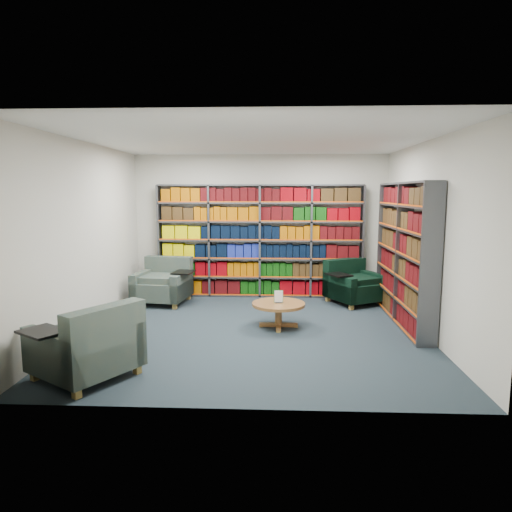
{
  "coord_description": "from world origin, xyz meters",
  "views": [
    {
      "loc": [
        0.33,
        -6.61,
        2.06
      ],
      "look_at": [
        0.0,
        0.6,
        1.05
      ],
      "focal_mm": 32.0,
      "sensor_mm": 36.0,
      "label": 1
    }
  ],
  "objects_px": {
    "chair_teal_left": "(164,285)",
    "coffee_table": "(279,308)",
    "chair_green_right": "(352,286)",
    "chair_teal_front": "(90,349)"
  },
  "relations": [
    {
      "from": "chair_teal_left",
      "to": "coffee_table",
      "type": "xyz_separation_m",
      "value": [
        2.15,
        -1.53,
        -0.03
      ]
    },
    {
      "from": "chair_teal_front",
      "to": "chair_green_right",
      "type": "bearing_deg",
      "value": 46.95
    },
    {
      "from": "chair_green_right",
      "to": "chair_teal_front",
      "type": "height_order",
      "value": "chair_teal_front"
    },
    {
      "from": "chair_green_right",
      "to": "coffee_table",
      "type": "relative_size",
      "value": 1.46
    },
    {
      "from": "chair_teal_left",
      "to": "chair_green_right",
      "type": "height_order",
      "value": "chair_teal_left"
    },
    {
      "from": "chair_green_right",
      "to": "chair_teal_left",
      "type": "bearing_deg",
      "value": -177.77
    },
    {
      "from": "chair_teal_left",
      "to": "chair_green_right",
      "type": "relative_size",
      "value": 0.96
    },
    {
      "from": "chair_teal_left",
      "to": "coffee_table",
      "type": "height_order",
      "value": "chair_teal_left"
    },
    {
      "from": "chair_green_right",
      "to": "coffee_table",
      "type": "xyz_separation_m",
      "value": [
        -1.39,
        -1.67,
        -0.02
      ]
    },
    {
      "from": "chair_green_right",
      "to": "chair_teal_front",
      "type": "relative_size",
      "value": 0.91
    }
  ]
}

